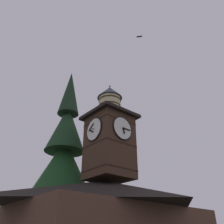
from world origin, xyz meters
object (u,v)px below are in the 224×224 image
at_px(clock_tower, 109,136).
at_px(pine_tree_behind, 62,179).
at_px(moon, 65,185).
at_px(flying_bird_high, 139,37).

bearing_deg(clock_tower, pine_tree_behind, -71.63).
height_order(moon, flying_bird_high, flying_bird_high).
bearing_deg(flying_bird_high, moon, -109.83).
height_order(clock_tower, flying_bird_high, flying_bird_high).
height_order(pine_tree_behind, flying_bird_high, flying_bird_high).
distance_m(clock_tower, pine_tree_behind, 5.60).
distance_m(clock_tower, flying_bird_high, 11.06).
distance_m(pine_tree_behind, flying_bird_high, 15.53).
distance_m(clock_tower, moon, 35.58).
bearing_deg(flying_bird_high, clock_tower, -46.55).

